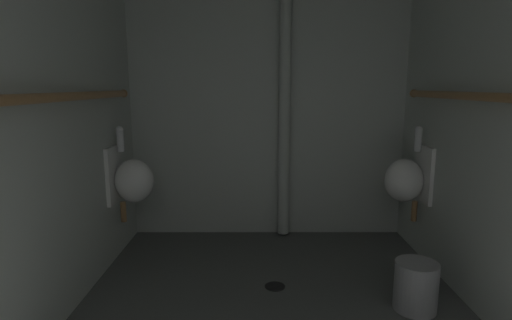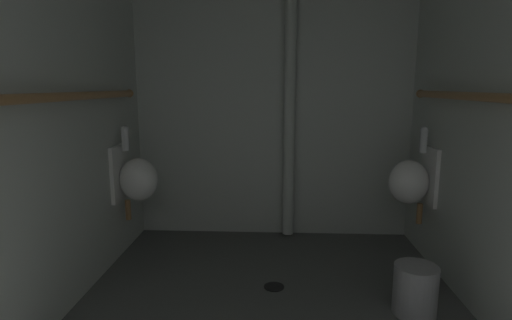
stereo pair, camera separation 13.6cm
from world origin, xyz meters
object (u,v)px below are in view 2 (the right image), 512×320
at_px(urinal_left_mid, 136,178).
at_px(floor_drain, 274,286).
at_px(standpipe_back_wall, 290,99).
at_px(waste_bin, 415,290).
at_px(urinal_right_mid, 412,181).

height_order(urinal_left_mid, floor_drain, urinal_left_mid).
distance_m(standpipe_back_wall, floor_drain, 1.58).
relative_size(urinal_left_mid, standpipe_back_wall, 0.31).
distance_m(urinal_left_mid, standpipe_back_wall, 1.44).
xyz_separation_m(floor_drain, waste_bin, (0.84, -0.28, 0.15)).
height_order(urinal_right_mid, floor_drain, urinal_right_mid).
bearing_deg(floor_drain, standpipe_back_wall, 83.07).
height_order(standpipe_back_wall, waste_bin, standpipe_back_wall).
distance_m(standpipe_back_wall, waste_bin, 1.82).
relative_size(standpipe_back_wall, waste_bin, 8.06).
height_order(urinal_left_mid, urinal_right_mid, same).
distance_m(urinal_right_mid, floor_drain, 1.33).
height_order(urinal_right_mid, standpipe_back_wall, standpipe_back_wall).
bearing_deg(urinal_left_mid, waste_bin, -21.94).
xyz_separation_m(standpipe_back_wall, waste_bin, (0.73, -1.26, -1.09)).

